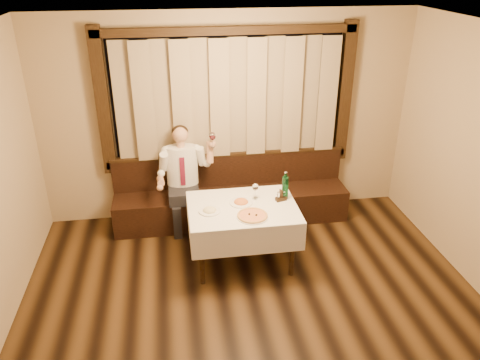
{
  "coord_description": "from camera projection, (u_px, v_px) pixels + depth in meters",
  "views": [
    {
      "loc": [
        -0.75,
        -2.99,
        3.41
      ],
      "look_at": [
        0.0,
        1.9,
        1.0
      ],
      "focal_mm": 35.0,
      "sensor_mm": 36.0,
      "label": 1
    }
  ],
  "objects": [
    {
      "name": "pasta_cream",
      "position": [
        210.0,
        209.0,
        5.31
      ],
      "size": [
        0.25,
        0.25,
        0.09
      ],
      "rotation": [
        0.0,
        0.0,
        0.25
      ],
      "color": "white",
      "rests_on": "dining_table"
    },
    {
      "name": "room",
      "position": [
        255.0,
        175.0,
        4.46
      ],
      "size": [
        5.01,
        6.01,
        2.81
      ],
      "color": "black",
      "rests_on": "ground"
    },
    {
      "name": "seated_man",
      "position": [
        183.0,
        171.0,
        6.15
      ],
      "size": [
        0.78,
        0.58,
        1.42
      ],
      "color": "black",
      "rests_on": "ground"
    },
    {
      "name": "dining_table",
      "position": [
        243.0,
        214.0,
        5.48
      ],
      "size": [
        1.27,
        0.97,
        0.76
      ],
      "color": "black",
      "rests_on": "ground"
    },
    {
      "name": "cruet_caddy",
      "position": [
        281.0,
        197.0,
        5.54
      ],
      "size": [
        0.14,
        0.1,
        0.14
      ],
      "rotation": [
        0.0,
        0.0,
        0.28
      ],
      "color": "black",
      "rests_on": "dining_table"
    },
    {
      "name": "pasta_red",
      "position": [
        241.0,
        200.0,
        5.48
      ],
      "size": [
        0.27,
        0.27,
        0.09
      ],
      "rotation": [
        0.0,
        0.0,
        0.13
      ],
      "color": "white",
      "rests_on": "dining_table"
    },
    {
      "name": "green_bottle",
      "position": [
        285.0,
        187.0,
        5.55
      ],
      "size": [
        0.08,
        0.08,
        0.35
      ],
      "rotation": [
        0.0,
        0.0,
        -0.08
      ],
      "color": "#104C24",
      "rests_on": "dining_table"
    },
    {
      "name": "banquette",
      "position": [
        231.0,
        199.0,
        6.54
      ],
      "size": [
        3.2,
        0.61,
        0.94
      ],
      "color": "black",
      "rests_on": "ground"
    },
    {
      "name": "table_wine_glass",
      "position": [
        255.0,
        188.0,
        5.54
      ],
      "size": [
        0.08,
        0.08,
        0.2
      ],
      "rotation": [
        0.0,
        0.0,
        0.26
      ],
      "color": "white",
      "rests_on": "dining_table"
    },
    {
      "name": "pizza",
      "position": [
        252.0,
        216.0,
        5.21
      ],
      "size": [
        0.36,
        0.36,
        0.04
      ],
      "rotation": [
        0.0,
        0.0,
        0.23
      ],
      "color": "white",
      "rests_on": "dining_table"
    }
  ]
}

